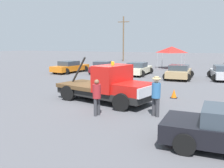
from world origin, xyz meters
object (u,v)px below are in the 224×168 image
(person_near_truck, at_px, (156,93))
(parked_car_tan, at_px, (179,72))
(person_at_hood, at_px, (97,95))
(parked_car_cream, at_px, (138,69))
(parked_car_maroon, at_px, (103,67))
(canopy_tent_red, at_px, (172,50))
(tow_truck, at_px, (109,86))
(parked_car_orange, at_px, (70,67))
(traffic_cone, at_px, (174,94))
(utility_pole, at_px, (123,38))
(parked_car_silver, at_px, (223,73))

(person_near_truck, distance_m, parked_car_tan, 13.01)
(person_at_hood, xyz_separation_m, parked_car_cream, (-2.85, 15.21, -0.33))
(parked_car_maroon, distance_m, canopy_tent_red, 10.49)
(tow_truck, bearing_deg, parked_car_orange, 145.11)
(person_near_truck, xyz_separation_m, parked_car_orange, (-13.13, 13.26, -0.44))
(traffic_cone, relative_size, utility_pole, 0.07)
(tow_truck, relative_size, person_at_hood, 3.63)
(utility_pole, bearing_deg, canopy_tent_red, -43.57)
(parked_car_orange, bearing_deg, parked_car_tan, -83.65)
(parked_car_maroon, xyz_separation_m, traffic_cone, (9.54, -10.00, -0.39))
(parked_car_orange, bearing_deg, parked_car_silver, -79.82)
(parked_car_cream, height_order, parked_car_silver, same)
(utility_pole, bearing_deg, parked_car_maroon, -76.00)
(traffic_cone, bearing_deg, tow_truck, -140.86)
(canopy_tent_red, relative_size, utility_pole, 0.38)
(person_at_hood, bearing_deg, person_near_truck, -144.18)
(parked_car_maroon, height_order, parked_car_cream, same)
(person_near_truck, bearing_deg, canopy_tent_red, 34.32)
(tow_truck, distance_m, utility_pole, 33.16)
(traffic_cone, height_order, utility_pole, utility_pole)
(tow_truck, relative_size, utility_pole, 0.75)
(person_near_truck, distance_m, parked_car_orange, 18.66)
(parked_car_maroon, bearing_deg, utility_pole, 6.21)
(tow_truck, bearing_deg, parked_car_maroon, 130.97)
(person_at_hood, relative_size, utility_pole, 0.21)
(parked_car_cream, height_order, traffic_cone, parked_car_cream)
(parked_car_silver, bearing_deg, parked_car_maroon, 79.25)
(tow_truck, xyz_separation_m, canopy_tent_red, (-0.30, 20.96, 1.57))
(utility_pole, bearing_deg, person_at_hood, -71.11)
(parked_car_cream, bearing_deg, traffic_cone, -151.22)
(tow_truck, distance_m, parked_car_orange, 15.34)
(parked_car_tan, xyz_separation_m, traffic_cone, (1.02, -8.71, -0.39))
(parked_car_tan, relative_size, utility_pole, 0.54)
(parked_car_maroon, xyz_separation_m, parked_car_cream, (4.07, -0.00, 0.00))
(person_at_hood, xyz_separation_m, traffic_cone, (2.62, 5.21, -0.72))
(tow_truck, bearing_deg, parked_car_tan, 93.34)
(tow_truck, height_order, canopy_tent_red, canopy_tent_red)
(person_near_truck, relative_size, person_at_hood, 1.09)
(parked_car_orange, relative_size, canopy_tent_red, 1.63)
(tow_truck, height_order, person_at_hood, tow_truck)
(traffic_cone, bearing_deg, parked_car_silver, 74.03)
(person_at_hood, height_order, parked_car_silver, person_at_hood)
(parked_car_tan, bearing_deg, person_near_truck, -177.45)
(traffic_cone, bearing_deg, parked_car_cream, 118.69)
(person_near_truck, xyz_separation_m, canopy_tent_red, (-3.39, 22.62, 1.40))
(parked_car_cream, xyz_separation_m, parked_car_tan, (4.45, -1.29, -0.00))
(parked_car_silver, bearing_deg, parked_car_orange, 83.17)
(parked_car_orange, relative_size, parked_car_cream, 1.08)
(person_near_truck, height_order, parked_car_tan, person_near_truck)
(tow_truck, distance_m, canopy_tent_red, 21.02)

